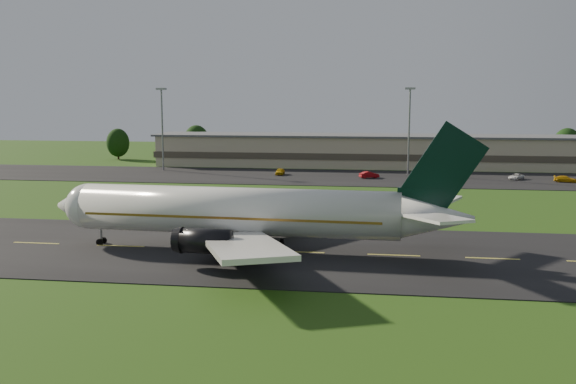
# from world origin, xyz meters

# --- Properties ---
(ground) EXTENTS (360.00, 360.00, 0.00)m
(ground) POSITION_xyz_m (0.00, 0.00, 0.00)
(ground) COLOR #1A4010
(ground) RESTS_ON ground
(taxiway) EXTENTS (220.00, 30.00, 0.10)m
(taxiway) POSITION_xyz_m (0.00, 0.00, 0.05)
(taxiway) COLOR black
(taxiway) RESTS_ON ground
(apron) EXTENTS (260.00, 30.00, 0.10)m
(apron) POSITION_xyz_m (0.00, 72.00, 0.05)
(apron) COLOR black
(apron) RESTS_ON ground
(airliner) EXTENTS (51.29, 42.15, 15.57)m
(airliner) POSITION_xyz_m (-17.42, -0.04, 4.66)
(airliner) COLOR white
(airliner) RESTS_ON ground
(terminal) EXTENTS (145.00, 16.00, 8.40)m
(terminal) POSITION_xyz_m (6.40, 96.18, 3.99)
(terminal) COLOR #C3B195
(terminal) RESTS_ON ground
(light_mast_west) EXTENTS (2.40, 1.20, 20.35)m
(light_mast_west) POSITION_xyz_m (-55.00, 80.00, 12.74)
(light_mast_west) COLOR gray
(light_mast_west) RESTS_ON ground
(light_mast_centre) EXTENTS (2.40, 1.20, 20.35)m
(light_mast_centre) POSITION_xyz_m (5.00, 80.00, 12.74)
(light_mast_centre) COLOR gray
(light_mast_centre) RESTS_ON ground
(tree_line) EXTENTS (196.14, 8.87, 10.15)m
(tree_line) POSITION_xyz_m (29.21, 106.14, 5.05)
(tree_line) COLOR black
(tree_line) RESTS_ON ground
(service_vehicle_a) EXTENTS (1.85, 4.46, 1.51)m
(service_vehicle_a) POSITION_xyz_m (-24.73, 74.46, 0.86)
(service_vehicle_a) COLOR #C79D0B
(service_vehicle_a) RESTS_ON apron
(service_vehicle_b) EXTENTS (4.69, 3.34, 1.47)m
(service_vehicle_b) POSITION_xyz_m (-3.93, 71.23, 0.83)
(service_vehicle_b) COLOR #980A10
(service_vehicle_b) RESTS_ON apron
(service_vehicle_c) EXTENTS (4.32, 4.77, 1.23)m
(service_vehicle_c) POSITION_xyz_m (28.26, 73.25, 0.72)
(service_vehicle_c) COLOR white
(service_vehicle_c) RESTS_ON apron
(service_vehicle_d) EXTENTS (5.06, 3.05, 1.37)m
(service_vehicle_d) POSITION_xyz_m (37.75, 69.89, 0.79)
(service_vehicle_d) COLOR #E0A20D
(service_vehicle_d) RESTS_ON apron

